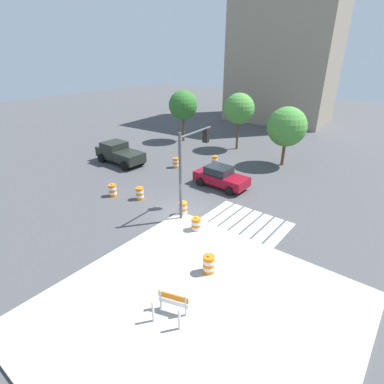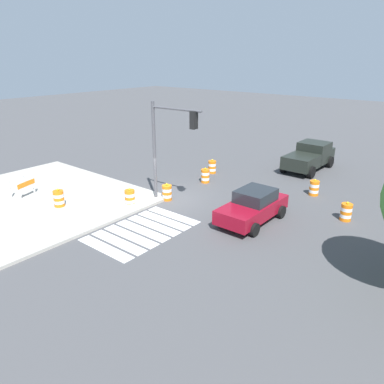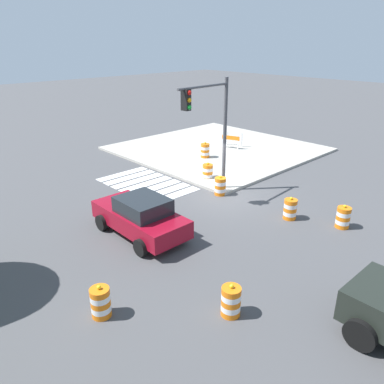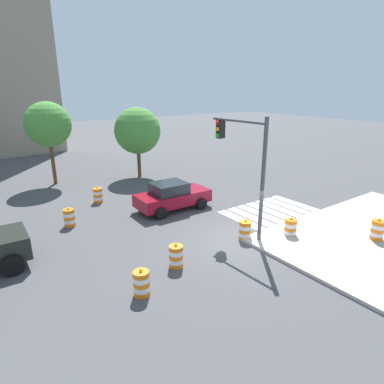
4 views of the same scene
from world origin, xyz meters
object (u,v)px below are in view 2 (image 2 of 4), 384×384
Objects in this scene: traffic_barrel_crosswalk_end at (167,193)px; traffic_barrel_median_near at (314,188)px; traffic_barrel_near_corner at (212,167)px; traffic_barrel_median_far at (346,212)px; construction_barricade at (25,186)px; traffic_barrel_far_curb at (130,198)px; traffic_barrel_lane_center at (205,176)px; sports_car at (253,206)px; traffic_light_pole at (170,136)px; traffic_barrel_on_sidewalk at (59,198)px; pickup_truck at (310,156)px.

traffic_barrel_crosswalk_end is 8.85m from traffic_barrel_median_near.
traffic_barrel_near_corner is 5.98m from traffic_barrel_crosswalk_end.
traffic_barrel_crosswalk_end and traffic_barrel_median_far have the same top height.
construction_barricade reaches higher than traffic_barrel_crosswalk_end.
traffic_barrel_far_curb and traffic_barrel_lane_center have the same top height.
sports_car is 3.05× the size of construction_barricade.
traffic_barrel_crosswalk_end is 2.18m from traffic_barrel_far_curb.
construction_barricade reaches higher than traffic_barrel_far_curb.
traffic_barrel_median_far is 0.19× the size of traffic_light_pole.
traffic_barrel_far_curb is 0.19× the size of traffic_light_pole.
traffic_barrel_near_corner is 1.00× the size of traffic_barrel_crosswalk_end.
construction_barricade is 9.27m from traffic_light_pole.
traffic_barrel_median_near is at bearing 130.71° from construction_barricade.
traffic_barrel_on_sidewalk is (8.62, -3.52, 0.15)m from traffic_barrel_lane_center.
pickup_truck reaches higher than traffic_barrel_crosswalk_end.
sports_car is 10.76m from pickup_truck.
sports_car is 4.80m from traffic_barrel_median_far.
pickup_truck is 5.09× the size of traffic_barrel_median_far.
pickup_truck is at bearing -154.88° from traffic_barrel_median_near.
traffic_barrel_median_far is at bearing 119.08° from construction_barricade.
construction_barricade reaches higher than traffic_barrel_median_near.
traffic_barrel_median_far is 17.99m from construction_barricade.
traffic_barrel_on_sidewalk reaches higher than traffic_barrel_median_far.
pickup_truck is at bearing -146.28° from traffic_barrel_median_far.
traffic_barrel_far_curb is 1.00× the size of traffic_barrel_lane_center.
traffic_barrel_near_corner is 12.31m from construction_barricade.
traffic_light_pole is (-4.45, 4.25, 3.31)m from traffic_barrel_on_sidewalk.
traffic_barrel_near_corner is 0.19× the size of traffic_light_pole.
pickup_truck is 5.09× the size of traffic_barrel_on_sidewalk.
traffic_barrel_median_far is 1.00× the size of traffic_barrel_far_curb.
traffic_barrel_lane_center is at bearing 171.34° from traffic_barrel_far_curb.
traffic_barrel_crosswalk_end is 3.51m from traffic_light_pole.
traffic_barrel_lane_center is (1.96, 0.88, 0.00)m from traffic_barrel_near_corner.
sports_car is 4.23× the size of traffic_barrel_on_sidewalk.
traffic_barrel_near_corner is 1.00× the size of traffic_barrel_far_curb.
construction_barricade is (16.33, -10.65, -0.25)m from pickup_truck.
traffic_barrel_near_corner is at bearing 179.93° from traffic_barrel_far_curb.
traffic_barrel_near_corner is at bearing -155.90° from traffic_barrel_lane_center.
traffic_barrel_near_corner is (-5.27, -6.40, -0.36)m from sports_car.
traffic_barrel_on_sidewalk is at bearing -59.55° from sports_car.
traffic_barrel_on_sidewalk is 3.04m from construction_barricade.
traffic_barrel_far_curb is at bearing -44.38° from traffic_light_pole.
traffic_light_pole is at bearing 135.62° from traffic_barrel_far_curb.
traffic_light_pole is at bearing -41.97° from traffic_barrel_median_near.
traffic_barrel_median_near is at bearing 92.26° from traffic_barrel_near_corner.
traffic_barrel_crosswalk_end is 1.00× the size of traffic_barrel_median_far.
traffic_barrel_near_corner is at bearing -169.83° from traffic_barrel_crosswalk_end.
sports_car is 6.90m from traffic_barrel_far_curb.
traffic_light_pole is (11.54, -3.38, 2.94)m from pickup_truck.
pickup_truck is 14.12m from traffic_barrel_far_curb.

